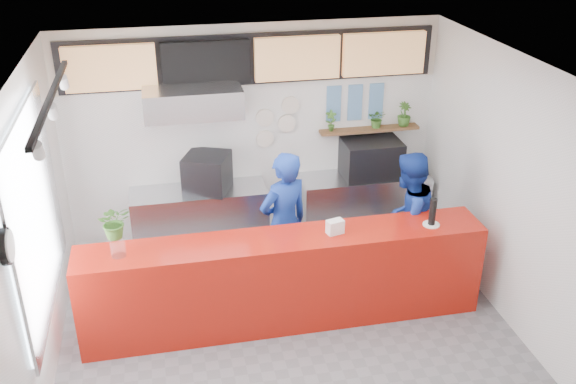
# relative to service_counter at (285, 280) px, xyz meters

# --- Properties ---
(floor) EXTENTS (5.00, 5.00, 0.00)m
(floor) POSITION_rel_service_counter_xyz_m (0.00, -0.40, -0.55)
(floor) COLOR slate
(floor) RESTS_ON ground
(ceiling) EXTENTS (5.00, 5.00, 0.00)m
(ceiling) POSITION_rel_service_counter_xyz_m (0.00, -0.40, 2.45)
(ceiling) COLOR silver
(wall_back) EXTENTS (5.00, 0.00, 5.00)m
(wall_back) POSITION_rel_service_counter_xyz_m (0.00, 2.10, 0.95)
(wall_back) COLOR white
(wall_back) RESTS_ON ground
(wall_left) EXTENTS (0.00, 5.00, 5.00)m
(wall_left) POSITION_rel_service_counter_xyz_m (-2.50, -0.40, 0.95)
(wall_left) COLOR white
(wall_left) RESTS_ON ground
(wall_right) EXTENTS (0.00, 5.00, 5.00)m
(wall_right) POSITION_rel_service_counter_xyz_m (2.50, -0.40, 0.95)
(wall_right) COLOR white
(wall_right) RESTS_ON ground
(service_counter) EXTENTS (4.50, 0.60, 1.10)m
(service_counter) POSITION_rel_service_counter_xyz_m (0.00, 0.00, 0.00)
(service_counter) COLOR #AA170C
(service_counter) RESTS_ON ground
(cream_band) EXTENTS (5.00, 0.02, 0.80)m
(cream_band) POSITION_rel_service_counter_xyz_m (0.00, 2.09, 2.05)
(cream_band) COLOR beige
(cream_band) RESTS_ON wall_back
(prep_bench) EXTENTS (1.80, 0.60, 0.90)m
(prep_bench) POSITION_rel_service_counter_xyz_m (-0.80, 1.80, -0.10)
(prep_bench) COLOR #B2B5BA
(prep_bench) RESTS_ON ground
(panini_oven) EXTENTS (0.71, 0.71, 0.49)m
(panini_oven) POSITION_rel_service_counter_xyz_m (-0.67, 1.80, 0.59)
(panini_oven) COLOR black
(panini_oven) RESTS_ON prep_bench
(extraction_hood) EXTENTS (1.20, 0.70, 0.35)m
(extraction_hood) POSITION_rel_service_counter_xyz_m (-0.80, 1.75, 1.60)
(extraction_hood) COLOR #B2B5BA
(extraction_hood) RESTS_ON ceiling
(hood_lip) EXTENTS (1.20, 0.69, 0.31)m
(hood_lip) POSITION_rel_service_counter_xyz_m (-0.80, 1.75, 1.40)
(hood_lip) COLOR #B2B5BA
(hood_lip) RESTS_ON ceiling
(right_bench) EXTENTS (1.80, 0.60, 0.90)m
(right_bench) POSITION_rel_service_counter_xyz_m (1.50, 1.80, -0.10)
(right_bench) COLOR #B2B5BA
(right_bench) RESTS_ON ground
(espresso_machine) EXTENTS (0.79, 0.57, 0.51)m
(espresso_machine) POSITION_rel_service_counter_xyz_m (1.58, 1.80, 0.60)
(espresso_machine) COLOR black
(espresso_machine) RESTS_ON right_bench
(espresso_tray) EXTENTS (0.63, 0.47, 0.05)m
(espresso_tray) POSITION_rel_service_counter_xyz_m (1.58, 1.80, 0.83)
(espresso_tray) COLOR #B9BDC1
(espresso_tray) RESTS_ON espresso_machine
(herb_shelf) EXTENTS (1.40, 0.18, 0.04)m
(herb_shelf) POSITION_rel_service_counter_xyz_m (1.60, 2.00, 0.95)
(herb_shelf) COLOR brown
(herb_shelf) RESTS_ON wall_back
(menu_board_far_left) EXTENTS (1.10, 0.10, 0.55)m
(menu_board_far_left) POSITION_rel_service_counter_xyz_m (-1.75, 1.98, 2.00)
(menu_board_far_left) COLOR tan
(menu_board_far_left) RESTS_ON wall_back
(menu_board_mid_left) EXTENTS (1.10, 0.10, 0.55)m
(menu_board_mid_left) POSITION_rel_service_counter_xyz_m (-0.59, 1.98, 2.00)
(menu_board_mid_left) COLOR black
(menu_board_mid_left) RESTS_ON wall_back
(menu_board_mid_right) EXTENTS (1.10, 0.10, 0.55)m
(menu_board_mid_right) POSITION_rel_service_counter_xyz_m (0.57, 1.98, 2.00)
(menu_board_mid_right) COLOR tan
(menu_board_mid_right) RESTS_ON wall_back
(menu_board_far_right) EXTENTS (1.10, 0.10, 0.55)m
(menu_board_far_right) POSITION_rel_service_counter_xyz_m (1.73, 1.98, 2.00)
(menu_board_far_right) COLOR tan
(menu_board_far_right) RESTS_ON wall_back
(soffit) EXTENTS (4.80, 0.04, 0.65)m
(soffit) POSITION_rel_service_counter_xyz_m (0.00, 2.06, 2.00)
(soffit) COLOR black
(soffit) RESTS_ON wall_back
(window_pane) EXTENTS (0.04, 2.20, 1.90)m
(window_pane) POSITION_rel_service_counter_xyz_m (-2.47, -0.10, 1.15)
(window_pane) COLOR silver
(window_pane) RESTS_ON wall_left
(window_frame) EXTENTS (0.03, 2.30, 2.00)m
(window_frame) POSITION_rel_service_counter_xyz_m (-2.45, -0.10, 1.15)
(window_frame) COLOR #B2B5BA
(window_frame) RESTS_ON wall_left
(wall_clock_rim) EXTENTS (0.05, 0.30, 0.30)m
(wall_clock_rim) POSITION_rel_service_counter_xyz_m (-2.46, -1.30, 1.50)
(wall_clock_rim) COLOR black
(wall_clock_rim) RESTS_ON wall_left
(wall_clock_face) EXTENTS (0.02, 0.26, 0.26)m
(wall_clock_face) POSITION_rel_service_counter_xyz_m (-2.43, -1.30, 1.50)
(wall_clock_face) COLOR white
(wall_clock_face) RESTS_ON wall_left
(track_rail) EXTENTS (0.05, 2.40, 0.04)m
(track_rail) POSITION_rel_service_counter_xyz_m (-2.10, -0.40, 2.39)
(track_rail) COLOR black
(track_rail) RESTS_ON ceiling
(dec_plate_a) EXTENTS (0.24, 0.03, 0.24)m
(dec_plate_a) POSITION_rel_service_counter_xyz_m (0.15, 2.07, 1.20)
(dec_plate_a) COLOR silver
(dec_plate_a) RESTS_ON wall_back
(dec_plate_b) EXTENTS (0.24, 0.03, 0.24)m
(dec_plate_b) POSITION_rel_service_counter_xyz_m (0.45, 2.07, 1.10)
(dec_plate_b) COLOR silver
(dec_plate_b) RESTS_ON wall_back
(dec_plate_c) EXTENTS (0.24, 0.03, 0.24)m
(dec_plate_c) POSITION_rel_service_counter_xyz_m (0.15, 2.07, 0.90)
(dec_plate_c) COLOR silver
(dec_plate_c) RESTS_ON wall_back
(dec_plate_d) EXTENTS (0.24, 0.03, 0.24)m
(dec_plate_d) POSITION_rel_service_counter_xyz_m (0.50, 2.07, 1.35)
(dec_plate_d) COLOR silver
(dec_plate_d) RESTS_ON wall_back
(photo_frame_a) EXTENTS (0.20, 0.02, 0.25)m
(photo_frame_a) POSITION_rel_service_counter_xyz_m (1.10, 2.08, 1.45)
(photo_frame_a) COLOR #598CBF
(photo_frame_a) RESTS_ON wall_back
(photo_frame_b) EXTENTS (0.20, 0.02, 0.25)m
(photo_frame_b) POSITION_rel_service_counter_xyz_m (1.40, 2.08, 1.45)
(photo_frame_b) COLOR #598CBF
(photo_frame_b) RESTS_ON wall_back
(photo_frame_c) EXTENTS (0.20, 0.02, 0.25)m
(photo_frame_c) POSITION_rel_service_counter_xyz_m (1.70, 2.08, 1.45)
(photo_frame_c) COLOR #598CBF
(photo_frame_c) RESTS_ON wall_back
(photo_frame_d) EXTENTS (0.20, 0.02, 0.25)m
(photo_frame_d) POSITION_rel_service_counter_xyz_m (1.10, 2.08, 1.20)
(photo_frame_d) COLOR #598CBF
(photo_frame_d) RESTS_ON wall_back
(photo_frame_e) EXTENTS (0.20, 0.02, 0.25)m
(photo_frame_e) POSITION_rel_service_counter_xyz_m (1.40, 2.08, 1.20)
(photo_frame_e) COLOR #598CBF
(photo_frame_e) RESTS_ON wall_back
(photo_frame_f) EXTENTS (0.20, 0.02, 0.25)m
(photo_frame_f) POSITION_rel_service_counter_xyz_m (1.70, 2.08, 1.20)
(photo_frame_f) COLOR #598CBF
(photo_frame_f) RESTS_ON wall_back
(staff_center) EXTENTS (0.79, 0.67, 1.83)m
(staff_center) POSITION_rel_service_counter_xyz_m (0.12, 0.64, 0.36)
(staff_center) COLOR navy
(staff_center) RESTS_ON ground
(staff_right) EXTENTS (1.07, 1.01, 1.74)m
(staff_right) POSITION_rel_service_counter_xyz_m (1.60, 0.50, 0.32)
(staff_right) COLOR navy
(staff_right) RESTS_ON ground
(herb_a) EXTENTS (0.17, 0.13, 0.29)m
(herb_a) POSITION_rel_service_counter_xyz_m (1.05, 2.00, 1.12)
(herb_a) COLOR #396A25
(herb_a) RESTS_ON herb_shelf
(herb_c) EXTENTS (0.30, 0.29, 0.27)m
(herb_c) POSITION_rel_service_counter_xyz_m (1.70, 2.00, 1.10)
(herb_c) COLOR #396A25
(herb_c) RESTS_ON herb_shelf
(herb_d) EXTENTS (0.23, 0.22, 0.33)m
(herb_d) POSITION_rel_service_counter_xyz_m (2.09, 2.00, 1.14)
(herb_d) COLOR #396A25
(herb_d) RESTS_ON herb_shelf
(glass_vase) EXTENTS (0.19, 0.19, 0.19)m
(glass_vase) POSITION_rel_service_counter_xyz_m (-1.75, -0.01, 0.64)
(glass_vase) COLOR white
(glass_vase) RESTS_ON service_counter
(basil_vase) EXTENTS (0.37, 0.34, 0.36)m
(basil_vase) POSITION_rel_service_counter_xyz_m (-1.75, -0.01, 0.95)
(basil_vase) COLOR #396A25
(basil_vase) RESTS_ON glass_vase
(napkin_holder) EXTENTS (0.20, 0.15, 0.16)m
(napkin_holder) POSITION_rel_service_counter_xyz_m (0.56, -0.01, 0.63)
(napkin_holder) COLOR white
(napkin_holder) RESTS_ON service_counter
(white_plate) EXTENTS (0.23, 0.23, 0.01)m
(white_plate) POSITION_rel_service_counter_xyz_m (1.67, -0.06, 0.56)
(white_plate) COLOR white
(white_plate) RESTS_ON service_counter
(pepper_mill) EXTENTS (0.10, 0.10, 0.31)m
(pepper_mill) POSITION_rel_service_counter_xyz_m (1.67, -0.06, 0.72)
(pepper_mill) COLOR black
(pepper_mill) RESTS_ON white_plate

